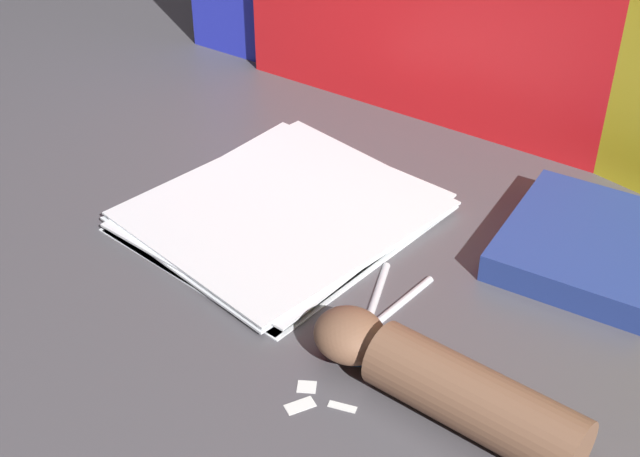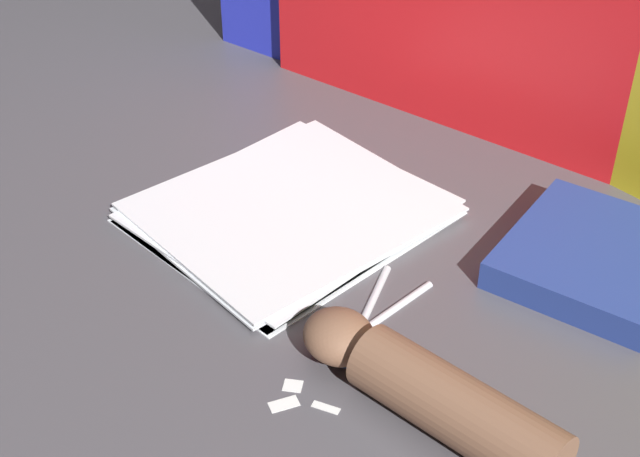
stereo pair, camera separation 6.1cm
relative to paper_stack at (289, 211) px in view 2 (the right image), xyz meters
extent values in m
plane|color=#4C494F|center=(0.12, -0.06, -0.01)|extent=(6.00, 6.00, 0.00)
cube|color=white|center=(0.00, 0.00, -0.01)|extent=(0.31, 0.35, 0.00)
cube|color=white|center=(0.00, 0.00, 0.00)|extent=(0.31, 0.34, 0.00)
cube|color=white|center=(0.00, 0.00, 0.00)|extent=(0.33, 0.36, 0.00)
cube|color=white|center=(0.00, 0.00, 0.00)|extent=(0.30, 0.34, 0.00)
cube|color=white|center=(0.00, 0.00, 0.01)|extent=(0.33, 0.36, 0.00)
cube|color=navy|center=(0.33, 0.17, 0.01)|extent=(0.22, 0.24, 0.04)
sphere|color=silver|center=(0.21, -0.11, 0.00)|extent=(0.01, 0.01, 0.01)
cylinder|color=silver|center=(0.19, -0.05, 0.00)|extent=(0.06, 0.12, 0.01)
torus|color=blue|center=(0.22, -0.13, 0.00)|extent=(0.06, 0.06, 0.01)
cylinder|color=silver|center=(0.21, -0.05, 0.00)|extent=(0.01, 0.12, 0.01)
torus|color=blue|center=(0.21, -0.13, 0.00)|extent=(0.05, 0.05, 0.01)
cylinder|color=brown|center=(0.37, -0.14, 0.03)|extent=(0.21, 0.07, 0.07)
ellipsoid|color=brown|center=(0.22, -0.15, 0.03)|extent=(0.08, 0.07, 0.05)
cube|color=white|center=(0.26, -0.20, -0.01)|extent=(0.03, 0.02, 0.00)
cube|color=white|center=(0.22, -0.20, -0.01)|extent=(0.03, 0.02, 0.00)
cube|color=white|center=(0.23, -0.23, -0.01)|extent=(0.03, 0.03, 0.00)
camera|label=1|loc=(0.63, -0.68, 0.64)|focal=50.00mm
camera|label=2|loc=(0.67, -0.64, 0.64)|focal=50.00mm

